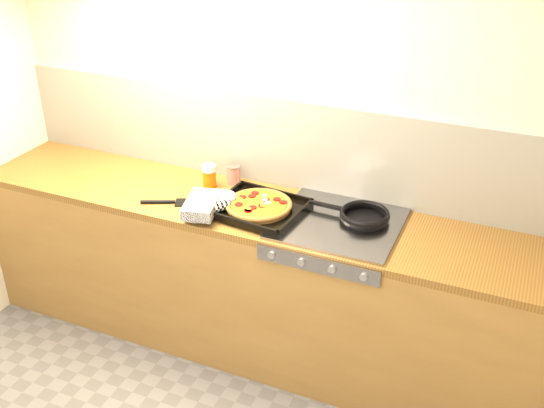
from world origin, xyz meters
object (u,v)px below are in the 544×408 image
at_px(frying_pan, 364,216).
at_px(tomato_can, 233,175).
at_px(pizza_on_tray, 244,205).
at_px(juice_glass, 209,176).

distance_m(frying_pan, tomato_can, 0.79).
distance_m(pizza_on_tray, juice_glass, 0.36).
relative_size(pizza_on_tray, juice_glass, 4.59).
bearing_deg(juice_glass, pizza_on_tray, -32.74).
bearing_deg(pizza_on_tray, juice_glass, 147.26).
xyz_separation_m(frying_pan, juice_glass, (-0.89, 0.04, 0.03)).
height_order(frying_pan, juice_glass, juice_glass).
distance_m(frying_pan, juice_glass, 0.89).
height_order(frying_pan, tomato_can, tomato_can).
relative_size(frying_pan, juice_glass, 3.24).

